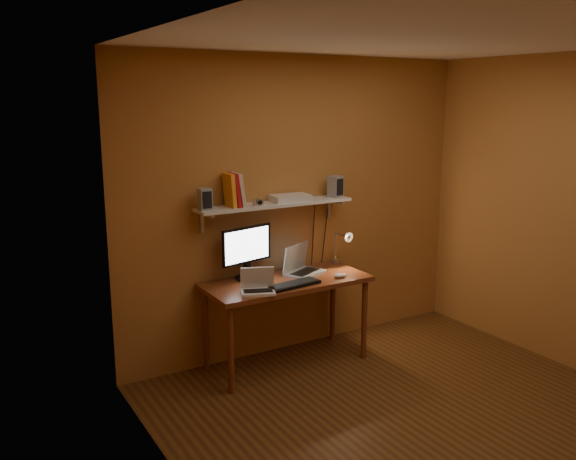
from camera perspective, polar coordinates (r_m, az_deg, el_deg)
room at (r=4.15m, az=12.84°, el=-1.07°), size 3.44×3.24×2.64m
desk at (r=5.12m, az=-0.12°, el=-5.60°), size 1.40×0.60×0.75m
wall_shelf at (r=5.12m, az=-1.23°, el=2.40°), size 1.40×0.25×0.21m
monitor at (r=5.07m, az=-3.87°, el=-1.87°), size 0.49×0.25×0.45m
laptop at (r=5.27m, az=1.20°, el=-3.36°), size 0.41×0.36×0.25m
netbook at (r=4.77m, az=-2.86°, el=-5.20°), size 0.31×0.27×0.20m
keyboard at (r=4.93m, az=0.57°, el=-5.12°), size 0.47×0.21×0.02m
mouse at (r=5.17m, az=4.91°, el=-4.24°), size 0.12×0.10×0.04m
desk_lamp at (r=5.49m, az=5.15°, el=-1.22°), size 0.09×0.23×0.38m
speaker_left at (r=4.81m, az=-7.80°, el=2.88°), size 0.10×0.10×0.17m
speaker_right at (r=5.41m, az=4.45°, el=4.09°), size 0.13×0.13×0.19m
books at (r=4.92m, az=-5.10°, el=3.76°), size 0.14×0.19×0.27m
shelf_camera at (r=4.95m, az=-2.79°, el=2.62°), size 0.11×0.07×0.06m
router at (r=5.19m, az=0.22°, el=3.02°), size 0.34×0.25×0.05m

